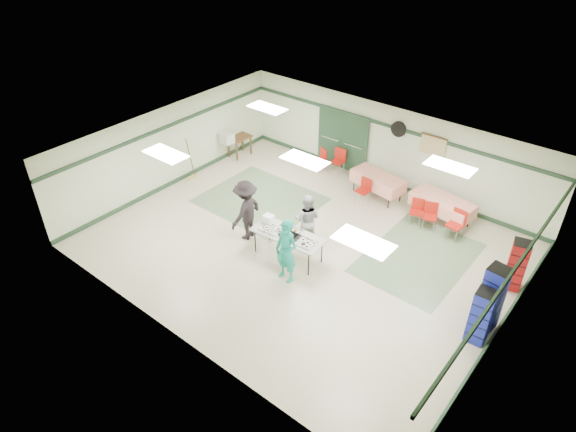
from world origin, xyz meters
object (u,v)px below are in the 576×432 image
Objects in this scene: dining_table_a at (442,204)px; crate_stack_red at (517,265)px; chair_a at (430,213)px; crate_stack_blue_b at (481,316)px; chair_loose_b at (321,157)px; chair_d at (364,188)px; printer_table at (239,140)px; serving_table at (288,235)px; chair_loose_a at (339,158)px; chair_c at (457,221)px; office_printer at (227,138)px; dining_table_b at (378,180)px; crate_stack_blue_a at (491,298)px; volunteer_grey at (307,219)px; volunteer_teal at (286,251)px; volunteer_dark at (246,210)px; chair_b at (417,209)px; broom at (190,158)px.

dining_table_a is 1.41× the size of crate_stack_red.
chair_a is 4.35m from crate_stack_blue_b.
crate_stack_red is (7.33, -1.91, 0.20)m from chair_loose_b.
printer_table is (-5.25, -0.14, 0.13)m from chair_d.
chair_a is 3.00m from crate_stack_red.
chair_loose_b is at bearing 111.53° from serving_table.
crate_stack_blue_b reaches higher than chair_loose_a.
chair_c is 8.35m from office_printer.
dining_table_b is 1.07× the size of crate_stack_blue_a.
crate_stack_blue_a is at bearing -48.77° from chair_c.
printer_table is (-8.31, -0.15, 0.08)m from chair_c.
printer_table is (-5.17, 3.55, -0.08)m from serving_table.
volunteer_grey is 4.31m from chair_loose_b.
volunteer_grey reaches higher than chair_a.
serving_table is at bearing -170.29° from crate_stack_blue_a.
chair_c is 2.05× the size of office_printer.
volunteer_teal is 2.14m from volunteer_dark.
crate_stack_blue_b is (6.63, 0.38, -0.21)m from volunteer_dark.
dining_table_a is 2.34× the size of chair_a.
chair_loose_a is 0.66× the size of crate_stack_red.
crate_stack_blue_a is 3.86× the size of office_printer.
chair_b is at bearing 158.74° from chair_a.
chair_loose_a reaches higher than serving_table.
volunteer_grey is at bearing -117.68° from dining_table_a.
dining_table_b is at bearing 18.64° from office_printer.
volunteer_teal is at bearing -33.56° from printer_table.
chair_b is at bearing -123.69° from dining_table_a.
chair_c is at bearing 11.22° from chair_loose_b.
chair_a is 0.92× the size of chair_loose_a.
chair_loose_b is (-2.42, 0.27, -0.08)m from dining_table_b.
chair_a is (2.34, 2.85, -0.28)m from volunteer_grey.
chair_d reaches higher than chair_b.
chair_loose_a is 0.61× the size of broom.
chair_loose_a is (-3.94, 1.06, 0.05)m from chair_a.
chair_a is at bearing -173.05° from chair_c.
crate_stack_blue_b is at bearing -9.23° from office_printer.
chair_c is 8.31m from printer_table.
chair_loose_b is 4.47m from broom.
volunteer_teal is 2.24× the size of chair_b.
chair_d is at bearing -38.27° from chair_loose_a.
dining_table_b is 2.02× the size of chair_c.
dining_table_b is at bearing 151.83° from volunteer_dark.
broom reaches higher than office_printer.
volunteer_grey reaches higher than crate_stack_red.
chair_loose_b is at bearing -177.40° from dining_table_b.
volunteer_dark is 7.14m from crate_stack_red.
chair_c is 1.13× the size of chair_loose_b.
volunteer_dark is at bearing -157.61° from chair_a.
chair_loose_b is 0.47× the size of crate_stack_blue_a.
chair_a is (-0.09, -0.57, -0.06)m from dining_table_a.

